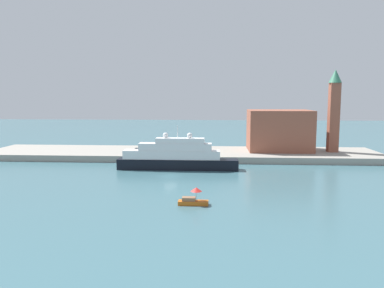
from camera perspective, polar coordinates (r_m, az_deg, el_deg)
ground at (r=83.09m, az=-3.27°, el=-4.80°), size 400.00×400.00×0.00m
quay_dock at (r=109.27m, az=-1.56°, el=-1.46°), size 110.00×21.79×1.73m
large_yacht at (r=90.16m, az=-2.43°, el=-1.91°), size 28.38×3.66×10.36m
small_motorboat at (r=61.30m, az=0.18°, el=-8.17°), size 4.80×1.80×2.83m
harbor_building at (r=112.43m, az=12.84°, el=2.00°), size 17.56×13.66×11.52m
bell_tower at (r=113.14m, az=20.38°, el=5.10°), size 3.51×3.51×22.75m
parked_car at (r=106.58m, az=-7.70°, el=-0.98°), size 4.15×1.64×1.25m
person_figure at (r=103.95m, az=-5.69°, el=-1.05°), size 0.36×0.36×1.57m
mooring_bollard at (r=99.13m, az=-0.35°, el=-1.58°), size 0.40×0.40×0.86m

